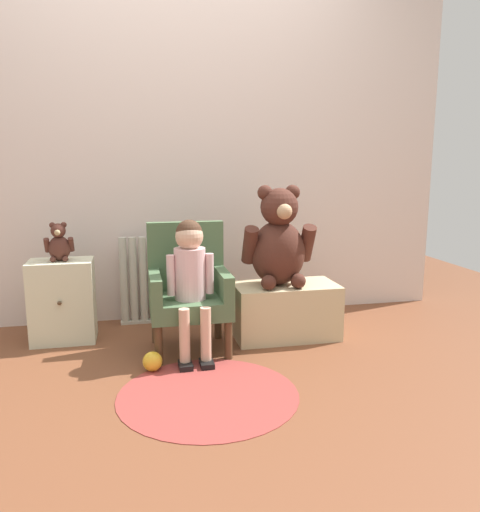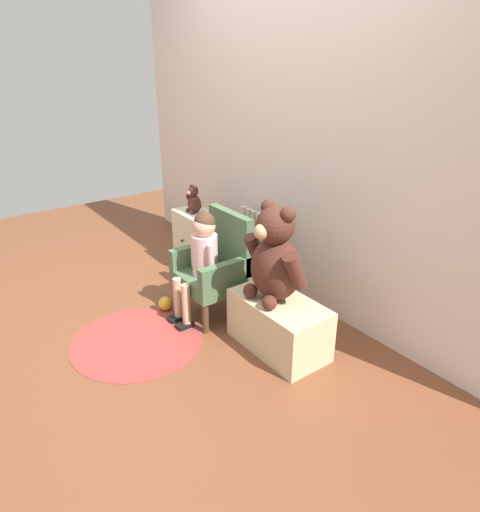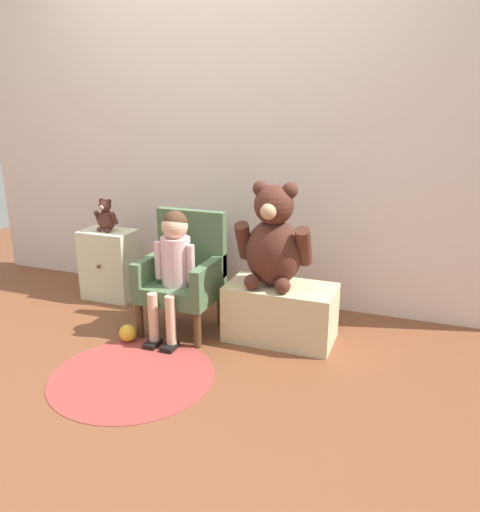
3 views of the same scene
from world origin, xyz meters
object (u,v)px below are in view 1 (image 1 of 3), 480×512
at_px(small_teddy_bear, 59,244).
at_px(floor_rug, 208,394).
at_px(low_bench, 285,311).
at_px(large_teddy_bear, 279,242).
at_px(small_dresser, 63,301).
at_px(radiator, 153,280).
at_px(toy_ball, 152,361).
at_px(child_armchair, 188,288).
at_px(child_figure, 190,268).

distance_m(small_teddy_bear, floor_rug, 1.28).
distance_m(low_bench, small_teddy_bear, 1.38).
distance_m(large_teddy_bear, small_teddy_bear, 1.27).
bearing_deg(small_dresser, floor_rug, -50.69).
bearing_deg(radiator, toy_ball, -93.21).
relative_size(large_teddy_bear, toy_ball, 5.91).
distance_m(large_teddy_bear, floor_rug, 1.03).
xyz_separation_m(child_armchair, child_figure, (-0.00, -0.11, 0.14)).
relative_size(radiator, floor_rug, 0.69).
bearing_deg(child_armchair, radiator, 109.26).
distance_m(radiator, small_teddy_bear, 0.66).
bearing_deg(child_figure, toy_ball, -141.20).
distance_m(small_dresser, toy_ball, 0.77).
relative_size(child_armchair, floor_rug, 0.86).
height_order(low_bench, floor_rug, low_bench).
bearing_deg(floor_rug, low_bench, 49.61).
relative_size(radiator, small_teddy_bear, 2.56).
relative_size(small_dresser, toy_ball, 4.85).
height_order(child_armchair, floor_rug, child_armchair).
bearing_deg(floor_rug, child_armchair, 91.29).
bearing_deg(small_dresser, toy_ball, -48.75).
bearing_deg(child_armchair, low_bench, 5.42).
xyz_separation_m(child_armchair, low_bench, (0.59, 0.06, -0.19)).
xyz_separation_m(large_teddy_bear, floor_rug, (-0.53, -0.67, -0.58)).
relative_size(floor_rug, toy_ball, 8.30).
bearing_deg(small_teddy_bear, large_teddy_bear, -9.44).
distance_m(low_bench, large_teddy_bear, 0.43).
relative_size(low_bench, toy_ball, 6.17).
relative_size(child_figure, large_teddy_bear, 1.26).
relative_size(small_dresser, child_figure, 0.65).
distance_m(child_figure, toy_ball, 0.52).
bearing_deg(radiator, low_bench, -30.48).
height_order(small_dresser, large_teddy_bear, large_teddy_bear).
height_order(floor_rug, toy_ball, toy_ball).
relative_size(large_teddy_bear, floor_rug, 0.71).
bearing_deg(large_teddy_bear, toy_ball, -155.59).
relative_size(child_figure, small_teddy_bear, 3.33).
bearing_deg(child_armchair, small_dresser, 159.40).
distance_m(child_figure, floor_rug, 0.70).
bearing_deg(small_dresser, low_bench, -9.25).
height_order(child_armchair, large_teddy_bear, large_teddy_bear).
height_order(low_bench, large_teddy_bear, large_teddy_bear).
bearing_deg(radiator, child_armchair, -70.74).
height_order(radiator, floor_rug, radiator).
distance_m(child_figure, small_teddy_bear, 0.81).
relative_size(small_dresser, large_teddy_bear, 0.82).
height_order(small_dresser, floor_rug, small_dresser).
bearing_deg(radiator, large_teddy_bear, -32.31).
distance_m(small_dresser, child_armchair, 0.77).
bearing_deg(large_teddy_bear, floor_rug, -127.98).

